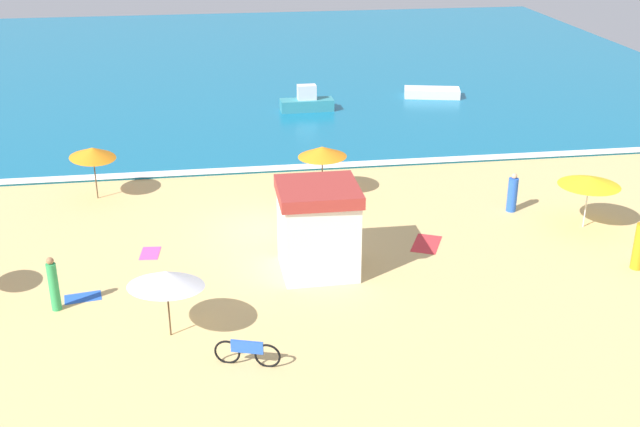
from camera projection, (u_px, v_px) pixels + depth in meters
The scene contains 17 objects.
ground_plane at pixel (267, 229), 29.06m from camera, with size 60.00×60.00×0.00m, color #D8B775.
ocean_water at pixel (232, 64), 54.49m from camera, with size 60.00×44.00×0.10m, color #146B93.
wave_breaker_foam at pixel (255, 169), 34.74m from camera, with size 57.00×0.70×0.01m, color white.
lifeguard_cabana at pixel (318, 228), 25.46m from camera, with size 2.58×2.53×2.99m.
beach_umbrella_0 at pixel (590, 181), 28.55m from camera, with size 2.83×2.83×1.99m.
beach_umbrella_1 at pixel (93, 153), 31.11m from camera, with size 2.59×2.59×2.25m.
beach_umbrella_3 at pixel (166, 279), 21.63m from camera, with size 2.94×2.96×2.15m.
beach_umbrella_4 at pixel (322, 152), 31.44m from camera, with size 2.24×2.23×2.10m.
parked_bicycle at pixel (247, 352), 20.84m from camera, with size 1.75×0.61×0.76m.
beachgoer_1 at pixel (512, 194), 30.38m from camera, with size 0.53×0.53×1.56m.
beachgoer_2 at pixel (640, 245), 25.82m from camera, with size 0.46×0.46×1.84m.
beachgoer_5 at pixel (54, 285), 23.34m from camera, with size 0.33×0.33×1.74m.
beach_towel_0 at pixel (150, 253), 27.19m from camera, with size 0.73×1.08×0.01m.
beach_towel_1 at pixel (426, 244), 27.88m from camera, with size 1.46×1.79×0.01m.
beach_towel_2 at pixel (83, 297), 24.32m from camera, with size 1.19×0.80×0.01m.
small_boat_0 at pixel (432, 93), 46.08m from camera, with size 3.43×2.04×0.50m.
small_boat_1 at pixel (307, 102), 43.30m from camera, with size 2.94×1.08×1.43m.
Camera 1 is at (-1.96, -26.48, 11.98)m, focal length 44.12 mm.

